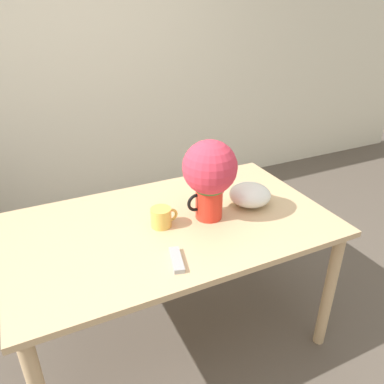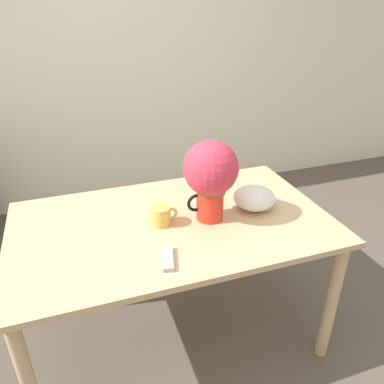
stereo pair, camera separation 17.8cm
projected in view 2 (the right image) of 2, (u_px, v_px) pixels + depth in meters
ground_plane at (152, 363)px, 2.02m from camera, size 12.00×12.00×0.00m
wall_back at (87, 60)px, 3.09m from camera, size 8.00×0.05×2.60m
table at (173, 236)px, 1.90m from camera, size 1.56×0.93×0.77m
flower_vase at (211, 175)px, 1.78m from camera, size 0.27×0.27×0.41m
coffee_mug at (161, 215)px, 1.81m from camera, size 0.14×0.10×0.10m
white_bowl at (254, 198)px, 1.96m from camera, size 0.22×0.22×0.11m
remote_control at (168, 258)px, 1.58m from camera, size 0.08×0.17×0.02m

